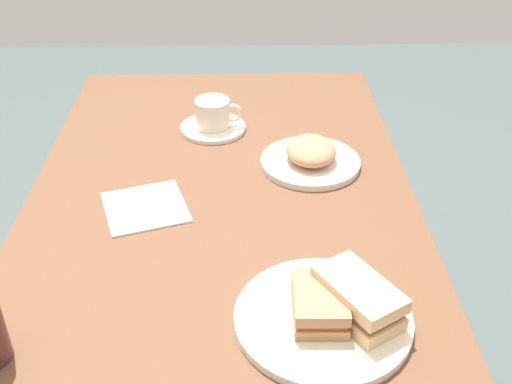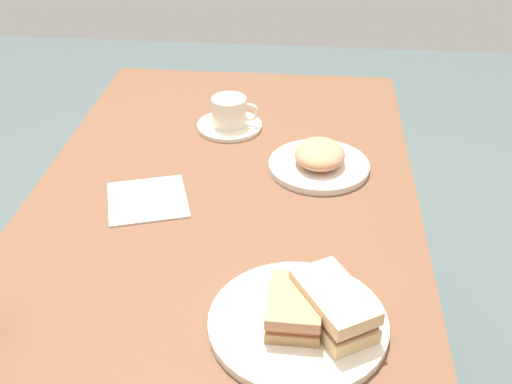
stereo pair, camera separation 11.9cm
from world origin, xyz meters
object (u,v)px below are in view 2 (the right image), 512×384
Objects in this scene: coffee_saucer at (229,126)px; spoon at (229,109)px; sandwich_front at (294,307)px; napkin at (147,200)px; dining_table at (223,246)px; side_plate at (319,166)px; sandwich_back at (334,306)px; sandwich_plate at (298,323)px; coffee_cup at (230,111)px.

spoon is at bearing 8.04° from coffee_saucer.
napkin is at bearing 44.29° from sandwich_front.
dining_table is 11.19× the size of sandwich_front.
napkin is at bearing 164.70° from spoon.
side_plate is (-0.17, -0.21, 0.00)m from coffee_saucer.
coffee_saucer is 1.54× the size of spoon.
sandwich_back reaches higher than coffee_saucer.
side_plate is at bearing -3.13° from sandwich_plate.
sandwich_front is 1.16× the size of spoon.
side_plate is (0.46, -0.03, 0.00)m from sandwich_plate.
sandwich_back is at bearing -159.19° from coffee_saucer.
sandwich_front is 0.75× the size of coffee_saucer.
sandwich_back is (0.00, -0.05, 0.04)m from sandwich_plate.
dining_table is at bearing -175.67° from coffee_cup.
sandwich_plate and side_plate have the same top height.
napkin is at bearing 44.62° from sandwich_plate.
sandwich_front is 1.04× the size of coffee_cup.
sandwich_plate is 2.35× the size of sandwich_front.
coffee_cup is (0.63, 0.18, 0.01)m from sandwich_front.
sandwich_plate is at bearing -163.64° from coffee_cup.
sandwich_plate is 1.80× the size of napkin.
sandwich_back reaches higher than napkin.
coffee_cup is at bearing 51.50° from side_plate.
coffee_cup is at bearing 15.90° from sandwich_front.
dining_table is 6.07× the size of side_plate.
side_plate is at bearing 3.21° from sandwich_back.
coffee_cup reaches higher than coffee_saucer.
spoon is 0.33m from side_plate.
napkin is at bearing 96.40° from dining_table.
sandwich_front is at bearing 176.06° from side_plate.
coffee_saucer is 0.72× the size of side_plate.
sandwich_back is 0.75× the size of side_plate.
sandwich_front is 0.65m from coffee_saucer.
sandwich_front is at bearing 91.50° from sandwich_back.
coffee_saucer is at bearing 16.51° from sandwich_plate.
spoon is 0.47× the size of side_plate.
sandwich_front is at bearing -163.95° from coffee_saucer.
coffee_saucer is (0.63, 0.19, -0.00)m from sandwich_plate.
coffee_saucer is at bearing 16.05° from sandwich_front.
side_plate is (-0.24, -0.22, -0.01)m from spoon.
side_plate is (0.46, 0.03, -0.04)m from sandwich_back.
sandwich_front is at bearing -164.10° from coffee_cup.
coffee_cup is at bearing -20.63° from napkin.
napkin is (0.31, 0.30, -0.03)m from sandwich_front.
coffee_saucer is at bearing -20.34° from napkin.
coffee_cup is (0.30, 0.02, 0.16)m from dining_table.
sandwich_back is 0.67m from coffee_saucer.
spoon reaches higher than dining_table.
spoon is at bearing 19.52° from sandwich_back.
sandwich_plate is at bearing 94.95° from sandwich_back.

